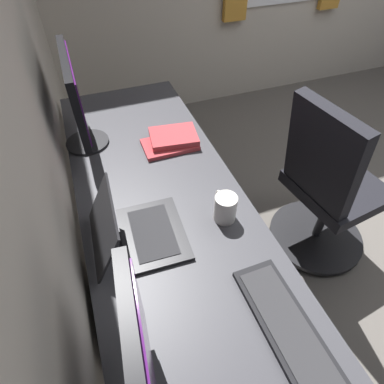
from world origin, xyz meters
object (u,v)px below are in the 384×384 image
coffee_mug (225,208)px  keyboard_main (287,327)px  monitor_primary (76,98)px  laptop_leftmost (134,231)px  book_stack_near (172,140)px  drawer_pedestal (184,315)px  office_chair (326,192)px

coffee_mug → keyboard_main: bearing=179.6°
monitor_primary → coffee_mug: size_ratio=3.87×
laptop_leftmost → book_stack_near: laptop_leftmost is taller
drawer_pedestal → book_stack_near: bearing=-15.1°
keyboard_main → monitor_primary: bearing=20.8°
monitor_primary → office_chair: monitor_primary is taller
laptop_leftmost → office_chair: size_ratio=0.34×
laptop_leftmost → keyboard_main: (-0.46, -0.33, -0.04)m
drawer_pedestal → keyboard_main: keyboard_main is taller
book_stack_near → keyboard_main: bearing=-177.5°
monitor_primary → book_stack_near: (-0.15, -0.37, -0.22)m
monitor_primary → keyboard_main: bearing=-159.2°
office_chair → monitor_primary: bearing=66.9°
drawer_pedestal → book_stack_near: (0.65, -0.17, 0.41)m
monitor_primary → keyboard_main: 1.19m
laptop_leftmost → office_chair: bearing=-81.1°
book_stack_near → laptop_leftmost: bearing=149.1°
laptop_leftmost → book_stack_near: 0.57m
keyboard_main → laptop_leftmost: bearing=36.0°
monitor_primary → book_stack_near: monitor_primary is taller
laptop_leftmost → keyboard_main: bearing=-144.0°
book_stack_near → office_chair: 0.85m
monitor_primary → coffee_mug: monitor_primary is taller
office_chair → drawer_pedestal: bearing=109.5°
keyboard_main → drawer_pedestal: bearing=35.7°
laptop_leftmost → coffee_mug: size_ratio=2.72×
drawer_pedestal → coffee_mug: coffee_mug is taller
monitor_primary → office_chair: 1.31m
drawer_pedestal → coffee_mug: size_ratio=5.67×
book_stack_near → office_chair: bearing=-114.0°
laptop_leftmost → keyboard_main: laptop_leftmost is taller
monitor_primary → laptop_leftmost: monitor_primary is taller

